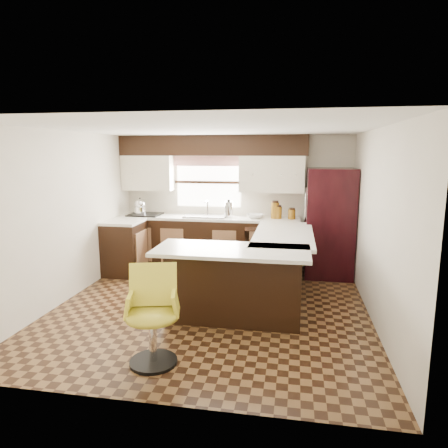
% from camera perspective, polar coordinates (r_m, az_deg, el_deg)
% --- Properties ---
extents(floor, '(4.40, 4.40, 0.00)m').
position_cam_1_polar(floor, '(5.63, -1.85, -11.72)').
color(floor, '#49301A').
rests_on(floor, ground).
extents(ceiling, '(4.40, 4.40, 0.00)m').
position_cam_1_polar(ceiling, '(5.23, -2.01, 13.49)').
color(ceiling, silver).
rests_on(ceiling, wall_back).
extents(wall_back, '(4.40, 0.00, 4.40)m').
position_cam_1_polar(wall_back, '(7.44, 1.61, 3.26)').
color(wall_back, beige).
rests_on(wall_back, floor).
extents(wall_front, '(4.40, 0.00, 4.40)m').
position_cam_1_polar(wall_front, '(3.23, -10.13, -6.15)').
color(wall_front, beige).
rests_on(wall_front, floor).
extents(wall_left, '(0.00, 4.40, 4.40)m').
position_cam_1_polar(wall_left, '(6.09, -21.65, 0.98)').
color(wall_left, beige).
rests_on(wall_left, floor).
extents(wall_right, '(0.00, 4.40, 4.40)m').
position_cam_1_polar(wall_right, '(5.28, 20.97, -0.29)').
color(wall_right, beige).
rests_on(wall_right, floor).
extents(base_cab_back, '(3.30, 0.60, 0.90)m').
position_cam_1_polar(base_cab_back, '(7.36, -2.24, -2.76)').
color(base_cab_back, black).
rests_on(base_cab_back, floor).
extents(base_cab_left, '(0.60, 0.70, 0.90)m').
position_cam_1_polar(base_cab_left, '(7.17, -13.98, -3.40)').
color(base_cab_left, black).
rests_on(base_cab_left, floor).
extents(counter_back, '(3.30, 0.60, 0.04)m').
position_cam_1_polar(counter_back, '(7.27, -2.27, 0.88)').
color(counter_back, silver).
rests_on(counter_back, base_cab_back).
extents(counter_left, '(0.60, 0.70, 0.04)m').
position_cam_1_polar(counter_left, '(7.08, -14.15, 0.32)').
color(counter_left, silver).
rests_on(counter_left, base_cab_left).
extents(soffit, '(3.40, 0.35, 0.36)m').
position_cam_1_polar(soffit, '(7.28, -1.73, 11.15)').
color(soffit, black).
rests_on(soffit, wall_back).
extents(upper_cab_left, '(0.94, 0.35, 0.64)m').
position_cam_1_polar(upper_cab_left, '(7.64, -10.78, 7.18)').
color(upper_cab_left, beige).
rests_on(upper_cab_left, wall_back).
extents(upper_cab_right, '(1.14, 0.35, 0.64)m').
position_cam_1_polar(upper_cab_right, '(7.15, 6.86, 7.09)').
color(upper_cab_right, beige).
rests_on(upper_cab_right, wall_back).
extents(window_pane, '(1.20, 0.02, 0.90)m').
position_cam_1_polar(window_pane, '(7.48, -2.21, 5.98)').
color(window_pane, white).
rests_on(window_pane, wall_back).
extents(valance, '(1.30, 0.06, 0.18)m').
position_cam_1_polar(valance, '(7.42, -2.30, 8.97)').
color(valance, '#D19B93').
rests_on(valance, wall_back).
extents(sink, '(0.75, 0.45, 0.03)m').
position_cam_1_polar(sink, '(7.25, -2.69, 1.16)').
color(sink, '#B2B2B7').
rests_on(sink, counter_back).
extents(dishwasher, '(0.58, 0.03, 0.78)m').
position_cam_1_polar(dishwasher, '(6.94, 5.36, -3.75)').
color(dishwasher, black).
rests_on(dishwasher, floor).
extents(cooktop, '(0.58, 0.50, 0.02)m').
position_cam_1_polar(cooktop, '(7.59, -11.19, 1.35)').
color(cooktop, black).
rests_on(cooktop, counter_back).
extents(peninsula_long, '(0.60, 1.95, 0.90)m').
position_cam_1_polar(peninsula_long, '(5.97, 7.92, -5.95)').
color(peninsula_long, black).
rests_on(peninsula_long, floor).
extents(peninsula_return, '(1.65, 0.60, 0.90)m').
position_cam_1_polar(peninsula_return, '(5.08, 1.48, -8.74)').
color(peninsula_return, black).
rests_on(peninsula_return, floor).
extents(counter_pen_long, '(0.84, 1.95, 0.04)m').
position_cam_1_polar(counter_pen_long, '(5.85, 8.52, -1.52)').
color(counter_pen_long, silver).
rests_on(counter_pen_long, peninsula_long).
extents(counter_pen_return, '(1.89, 0.84, 0.04)m').
position_cam_1_polar(counter_pen_return, '(4.87, 1.11, -3.80)').
color(counter_pen_return, silver).
rests_on(counter_pen_return, peninsula_return).
extents(refrigerator, '(0.79, 0.76, 1.84)m').
position_cam_1_polar(refrigerator, '(7.00, 14.84, 0.16)').
color(refrigerator, black).
rests_on(refrigerator, floor).
extents(bar_chair, '(0.64, 0.64, 0.99)m').
position_cam_1_polar(bar_chair, '(4.11, -10.24, -12.95)').
color(bar_chair, gold).
rests_on(bar_chair, floor).
extents(kettle, '(0.22, 0.22, 0.30)m').
position_cam_1_polar(kettle, '(7.60, -11.88, 2.58)').
color(kettle, silver).
rests_on(kettle, cooktop).
extents(percolator, '(0.15, 0.15, 0.29)m').
position_cam_1_polar(percolator, '(7.17, 0.66, 2.10)').
color(percolator, silver).
rests_on(percolator, counter_back).
extents(mixing_bowl, '(0.31, 0.31, 0.07)m').
position_cam_1_polar(mixing_bowl, '(7.13, 4.42, 1.15)').
color(mixing_bowl, white).
rests_on(mixing_bowl, counter_back).
extents(canister_large, '(0.14, 0.14, 0.28)m').
position_cam_1_polar(canister_large, '(7.10, 7.28, 1.92)').
color(canister_large, brown).
rests_on(canister_large, counter_back).
extents(canister_med, '(0.14, 0.14, 0.21)m').
position_cam_1_polar(canister_med, '(7.11, 7.70, 1.62)').
color(canister_med, brown).
rests_on(canister_med, counter_back).
extents(canister_small, '(0.13, 0.13, 0.16)m').
position_cam_1_polar(canister_small, '(7.11, 9.65, 1.38)').
color(canister_small, brown).
rests_on(canister_small, counter_back).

